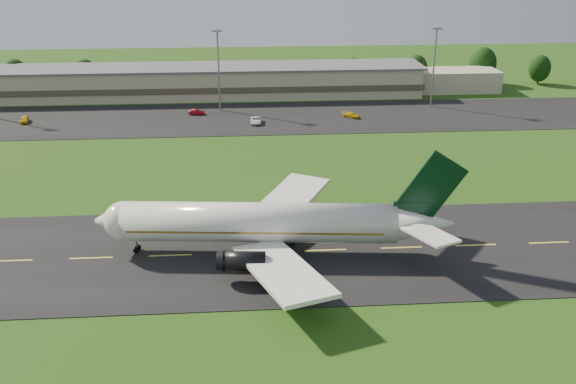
{
  "coord_description": "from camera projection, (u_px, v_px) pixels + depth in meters",
  "views": [
    {
      "loc": [
        10.66,
        -81.3,
        42.09
      ],
      "look_at": [
        17.19,
        8.0,
        6.0
      ],
      "focal_mm": 40.0,
      "sensor_mm": 36.0,
      "label": 1
    }
  ],
  "objects": [
    {
      "name": "terminal",
      "position": [
        226.0,
        82.0,
        178.13
      ],
      "size": [
        145.0,
        16.0,
        8.4
      ],
      "color": "tan",
      "rests_on": "ground"
    },
    {
      "name": "service_vehicle_c",
      "position": [
        256.0,
        120.0,
        152.83
      ],
      "size": [
        2.75,
        5.53,
        1.5
      ],
      "primitive_type": "imported",
      "rotation": [
        0.0,
        0.0,
        -0.05
      ],
      "color": "silver",
      "rests_on": "apron"
    },
    {
      "name": "tree_line",
      "position": [
        329.0,
        69.0,
        188.84
      ],
      "size": [
        200.86,
        9.53,
        10.94
      ],
      "color": "black",
      "rests_on": "ground"
    },
    {
      "name": "service_vehicle_b",
      "position": [
        197.0,
        112.0,
        160.3
      ],
      "size": [
        3.99,
        1.5,
        1.3
      ],
      "primitive_type": "imported",
      "rotation": [
        0.0,
        0.0,
        1.54
      ],
      "color": "maroon",
      "rests_on": "apron"
    },
    {
      "name": "light_mast_centre",
      "position": [
        218.0,
        61.0,
        159.8
      ],
      "size": [
        2.4,
        1.2,
        20.35
      ],
      "color": "gray",
      "rests_on": "ground"
    },
    {
      "name": "airliner",
      "position": [
        265.0,
        223.0,
        89.31
      ],
      "size": [
        51.26,
        41.99,
        15.57
      ],
      "rotation": [
        0.0,
        0.0,
        -0.1
      ],
      "color": "white",
      "rests_on": "ground"
    },
    {
      "name": "apron",
      "position": [
        199.0,
        119.0,
        156.8
      ],
      "size": [
        260.0,
        30.0,
        0.1
      ],
      "primitive_type": "cube",
      "color": "black",
      "rests_on": "ground"
    },
    {
      "name": "service_vehicle_a",
      "position": [
        24.0,
        119.0,
        153.59
      ],
      "size": [
        2.47,
        4.63,
        1.5
      ],
      "primitive_type": "imported",
      "rotation": [
        0.0,
        0.0,
        0.17
      ],
      "color": "yellow",
      "rests_on": "apron"
    },
    {
      "name": "service_vehicle_d",
      "position": [
        351.0,
        115.0,
        157.67
      ],
      "size": [
        4.57,
        4.26,
        1.29
      ],
      "primitive_type": "imported",
      "rotation": [
        0.0,
        0.0,
        0.87
      ],
      "color": "gold",
      "rests_on": "apron"
    },
    {
      "name": "light_mast_east",
      "position": [
        435.0,
        58.0,
        163.52
      ],
      "size": [
        2.4,
        1.2,
        20.35
      ],
      "color": "gray",
      "rests_on": "ground"
    },
    {
      "name": "taxiway",
      "position": [
        171.0,
        256.0,
        90.2
      ],
      "size": [
        220.0,
        30.0,
        0.1
      ],
      "primitive_type": "cube",
      "color": "black",
      "rests_on": "ground"
    },
    {
      "name": "ground",
      "position": [
        171.0,
        256.0,
        90.22
      ],
      "size": [
        360.0,
        360.0,
        0.0
      ],
      "primitive_type": "plane",
      "color": "#204411",
      "rests_on": "ground"
    }
  ]
}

